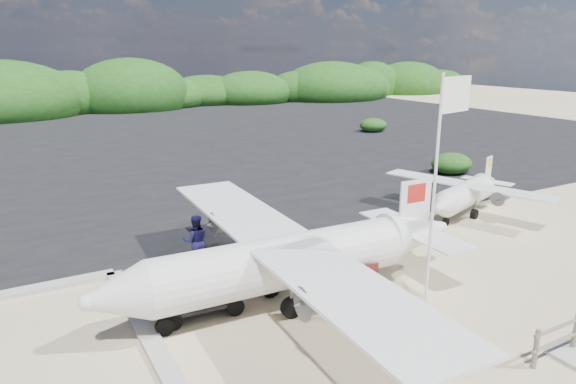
% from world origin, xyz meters
% --- Properties ---
extents(ground, '(160.00, 160.00, 0.00)m').
position_xyz_m(ground, '(0.00, 0.00, 0.00)').
color(ground, beige).
extents(asphalt_apron, '(90.00, 50.00, 0.04)m').
position_xyz_m(asphalt_apron, '(0.00, 30.00, 0.00)').
color(asphalt_apron, '#B2B2B2').
rests_on(asphalt_apron, ground).
extents(vegetation_band, '(124.00, 8.00, 4.40)m').
position_xyz_m(vegetation_band, '(0.00, 55.00, 0.00)').
color(vegetation_band, '#B2B2B2').
rests_on(vegetation_band, ground).
extents(baggage_cart, '(2.52, 1.52, 1.23)m').
position_xyz_m(baggage_cart, '(-2.93, 1.21, 0.00)').
color(baggage_cart, '#0E32D9').
rests_on(baggage_cart, ground).
extents(flagpole, '(1.42, 0.84, 6.64)m').
position_xyz_m(flagpole, '(2.18, -2.27, 0.00)').
color(flagpole, white).
rests_on(flagpole, ground).
extents(signboard, '(1.47, 0.39, 1.21)m').
position_xyz_m(signboard, '(1.27, -0.42, 0.00)').
color(signboard, '#531D17').
rests_on(signboard, ground).
extents(crew_a, '(0.79, 0.66, 1.84)m').
position_xyz_m(crew_a, '(-0.50, 1.35, 0.92)').
color(crew_a, '#151245').
rests_on(crew_a, ground).
extents(crew_b, '(1.02, 0.88, 1.82)m').
position_xyz_m(crew_b, '(-1.85, 4.44, 0.91)').
color(crew_b, '#151245').
rests_on(crew_b, ground).
extents(crew_c, '(1.20, 0.64, 1.95)m').
position_xyz_m(crew_c, '(0.69, 4.89, 0.98)').
color(crew_c, '#151245').
rests_on(crew_c, ground).
extents(aircraft_large, '(14.14, 14.14, 4.09)m').
position_xyz_m(aircraft_large, '(12.72, 20.11, 0.00)').
color(aircraft_large, '#B2B2B2').
rests_on(aircraft_large, ground).
extents(aircraft_small, '(7.85, 7.85, 2.23)m').
position_xyz_m(aircraft_small, '(-6.42, 33.10, 0.00)').
color(aircraft_small, '#B2B2B2').
rests_on(aircraft_small, ground).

